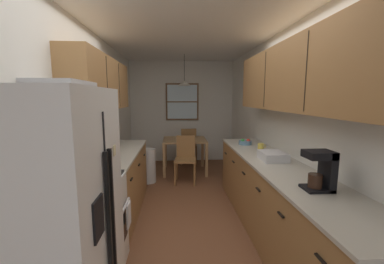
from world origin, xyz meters
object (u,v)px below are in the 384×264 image
microwave_over_range (64,100)px  storage_canister (100,158)px  dining_chair_near (185,157)px  dining_chair_far (188,144)px  dining_table (185,144)px  mug_by_coffeemaker (261,147)px  dish_rack (273,156)px  trash_bin (148,166)px  coffee_maker (322,170)px  stove_range (87,227)px  fruit_bowl (245,142)px  refrigerator (47,232)px

microwave_over_range → storage_canister: 0.83m
dining_chair_near → dining_chair_far: 1.25m
dining_table → storage_canister: size_ratio=5.24×
mug_by_coffeemaker → microwave_over_range: bearing=-151.1°
dining_chair_far → dish_rack: 3.24m
storage_canister → dining_table: bearing=68.2°
trash_bin → coffee_maker: size_ratio=2.02×
trash_bin → dish_rack: size_ratio=1.95×
dining_chair_near → dining_chair_far: (0.11, 1.25, 0.00)m
stove_range → dining_chair_far: 3.89m
dining_table → fruit_bowl: bearing=-58.1°
dining_chair_far → trash_bin: (-0.84, -1.24, -0.17)m
stove_range → trash_bin: 2.50m
dining_chair_far → dish_rack: bearing=-74.4°
dining_chair_far → coffee_maker: (0.88, -4.04, 0.57)m
dining_chair_near → trash_bin: dining_chair_near is taller
mug_by_coffeemaker → fruit_bowl: bearing=103.6°
dining_chair_near → fruit_bowl: fruit_bowl is taller
dining_chair_near → trash_bin: 0.74m
stove_range → dining_chair_far: bearing=73.1°
dining_table → dish_rack: dish_rack is taller
dining_chair_near → dish_rack: 2.13m
microwave_over_range → mug_by_coffeemaker: size_ratio=4.95×
stove_range → refrigerator: bearing=-85.8°
dining_table → fruit_bowl: 1.77m
coffee_maker → stove_range: bearing=171.1°
dining_chair_near → mug_by_coffeemaker: mug_by_coffeemaker is taller
refrigerator → trash_bin: bearing=85.7°
stove_range → dish_rack: (2.00, 0.64, 0.48)m
mug_by_coffeemaker → dish_rack: (-0.05, -0.56, 0.00)m
storage_canister → dish_rack: (2.00, 0.11, -0.04)m
refrigerator → dish_rack: size_ratio=5.04×
dining_chair_far → trash_bin: bearing=-124.1°
refrigerator → stove_range: size_ratio=1.56×
dining_chair_near → microwave_over_range: bearing=-114.6°
refrigerator → stove_range: bearing=94.2°
storage_canister → fruit_bowl: storage_canister is taller
refrigerator → coffee_maker: size_ratio=5.22×
dining_chair_near → fruit_bowl: (0.93, -0.85, 0.44)m
dining_chair_far → mug_by_coffeemaker: 2.72m
dining_chair_near → coffee_maker: 3.02m
stove_range → trash_bin: size_ratio=1.66×
stove_range → mug_by_coffeemaker: stove_range is taller
dining_table → fruit_bowl: size_ratio=4.48×
dining_table → dish_rack: (0.97, -2.46, 0.32)m
trash_bin → storage_canister: (-0.30, -1.96, 0.66)m
dining_table → dining_chair_near: dining_chair_near is taller
refrigerator → coffee_maker: 2.02m
dining_table → fruit_bowl: fruit_bowl is taller
dining_table → dining_chair_near: 0.64m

